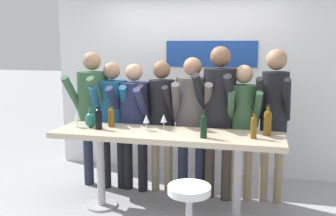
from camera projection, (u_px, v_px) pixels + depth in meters
ground_plane at (166, 213)px, 4.18m from camera, size 40.00×40.00×0.00m
back_wall at (191, 85)px, 5.40m from camera, size 4.09×0.12×2.54m
tasting_table at (166, 144)px, 4.04m from camera, size 2.49×0.64×0.92m
bar_stool at (189, 208)px, 3.34m from camera, size 0.41×0.41×0.62m
person_far_left at (93, 105)px, 4.81m from camera, size 0.53×0.63×1.77m
person_left at (113, 112)px, 4.75m from camera, size 0.52×0.60×1.64m
person_center_left at (134, 114)px, 4.68m from camera, size 0.50×0.58×1.63m
person_center at (161, 111)px, 4.61m from camera, size 0.41×0.53×1.66m
person_center_right at (192, 112)px, 4.52m from camera, size 0.52×0.61×1.71m
person_right at (219, 106)px, 4.38m from camera, size 0.52×0.63×1.84m
person_far_right at (242, 117)px, 4.35m from camera, size 0.41×0.53×1.63m
person_rightmost at (274, 107)px, 4.28m from camera, size 0.40×0.55×1.81m
wine_bottle_0 at (254, 126)px, 3.74m from camera, size 0.06×0.06×0.27m
wine_bottle_1 at (99, 118)px, 4.15m from camera, size 0.08×0.08×0.27m
wine_bottle_2 at (204, 125)px, 3.76m from camera, size 0.07×0.07×0.29m
wine_bottle_3 at (111, 116)px, 4.27m from camera, size 0.07×0.07×0.26m
wine_bottle_4 at (268, 121)px, 3.87m from camera, size 0.08×0.08×0.32m
wine_glass_0 at (146, 119)px, 4.08m from camera, size 0.07×0.07×0.18m
wine_glass_1 at (77, 116)px, 4.25m from camera, size 0.07×0.07×0.18m
wine_glass_2 at (164, 119)px, 4.12m from camera, size 0.07×0.07×0.18m
decorative_vase at (91, 120)px, 4.26m from camera, size 0.13×0.13×0.22m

